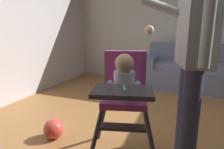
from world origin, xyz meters
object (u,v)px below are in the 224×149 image
(couch, at_px, (199,72))
(high_chair, at_px, (124,88))
(adult_standing, at_px, (192,58))
(toy_ball, at_px, (54,129))

(couch, height_order, high_chair, high_chair)
(couch, bearing_deg, high_chair, -16.59)
(high_chair, bearing_deg, adult_standing, 87.68)
(adult_standing, bearing_deg, couch, -108.82)
(high_chair, relative_size, adult_standing, 0.59)
(high_chair, distance_m, toy_ball, 0.95)
(couch, bearing_deg, adult_standing, -5.90)
(toy_ball, bearing_deg, high_chair, -2.48)
(couch, height_order, toy_ball, couch)
(couch, distance_m, adult_standing, 2.48)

